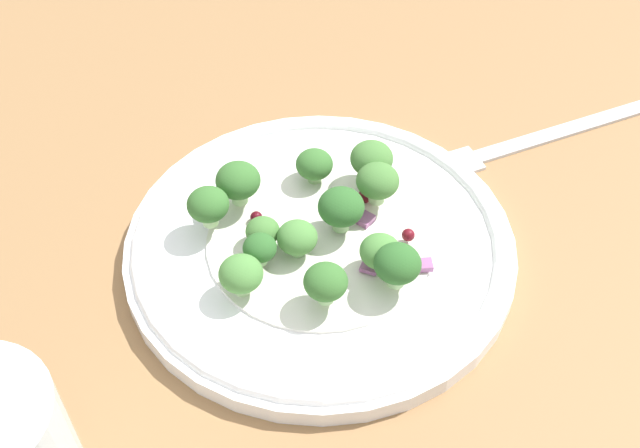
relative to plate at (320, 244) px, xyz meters
The scene contains 26 objects.
ground_plane 2.37cm from the plate, 26.85° to the right, with size 180.00×180.00×2.00cm, color olive.
plate is the anchor object (origin of this frame).
dressing_pool 0.44cm from the plate, 49.40° to the right, with size 13.99×13.99×0.20cm, color white.
broccoli_floret_0 7.29cm from the plate, 116.17° to the left, with size 2.58×2.58×2.61cm.
broccoli_floret_1 4.72cm from the plate, 156.28° to the left, with size 2.00×2.00×2.03cm.
broccoli_floret_2 6.34cm from the plate, 97.94° to the right, with size 2.72×2.72×2.76cm.
broccoli_floret_3 6.50cm from the plate, ahead, with size 2.77×2.77×2.80cm.
broccoli_floret_4 2.57cm from the plate, 163.88° to the left, with size 2.45×2.45×2.48cm.
broccoli_floret_5 6.39cm from the plate, 165.45° to the left, with size 2.56×2.56×2.59cm.
broccoli_floret_6 4.73cm from the plate, 91.70° to the right, with size 2.43×2.43×2.46cm.
broccoli_floret_7 3.83cm from the plate, 130.21° to the left, with size 2.08×2.08×2.11cm.
broccoli_floret_8 5.27cm from the plate, 18.90° to the right, with size 2.70×2.70×2.74cm.
broccoli_floret_9 6.42cm from the plate, 93.14° to the left, with size 2.82×2.82×2.86cm.
broccoli_floret_10 2.81cm from the plate, 30.65° to the right, with size 2.84×2.84×2.87cm.
broccoli_floret_11 5.54cm from the plate, 37.13° to the left, with size 2.43×2.43×2.46cm.
broccoli_floret_12 5.59cm from the plate, 143.28° to the right, with size 2.51×2.51×2.54cm.
cranberry_0 5.49cm from the plate, 60.14° to the right, with size 0.80×0.80×0.80cm, color maroon.
cranberry_1 4.55cm from the plate, 15.13° to the right, with size 0.93×0.93×0.93cm, color maroon.
cranberry_2 3.36cm from the plate, ahead, with size 0.73×0.73×0.73cm, color maroon.
cranberry_3 4.85cm from the plate, 151.18° to the left, with size 0.89×0.89×0.89cm, color maroon.
cranberry_4 4.33cm from the plate, 103.14° to the left, with size 0.77×0.77×0.77cm, color #4C0A14.
onion_bit_0 6.54cm from the plate, 77.76° to the right, with size 0.83×1.28×0.40cm, color #A35B93.
onion_bit_1 3.87cm from the plate, 136.10° to the right, with size 1.01×0.90×0.32cm, color #A35B93.
onion_bit_2 3.89cm from the plate, 94.93° to the right, with size 1.03×1.22×0.30cm, color #A35B93.
onion_bit_3 3.16cm from the plate, 26.58° to the right, with size 1.34×1.04×0.47cm, color #A35B93.
fork 18.46cm from the plate, 22.01° to the right, with size 16.48×11.80×0.50cm.
Camera 1 is at (-28.88, -17.33, 37.99)cm, focal length 44.99 mm.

